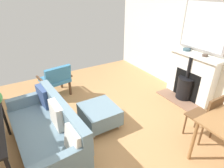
# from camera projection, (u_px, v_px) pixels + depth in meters

# --- Properties ---
(ground_plane) EXTENTS (5.37, 5.58, 0.01)m
(ground_plane) POSITION_uv_depth(u_px,v_px,m) (90.00, 130.00, 3.50)
(ground_plane) COLOR #A87A4C
(wall_left) EXTENTS (0.12, 5.58, 2.66)m
(wall_left) POSITION_uv_depth(u_px,v_px,m) (199.00, 40.00, 4.11)
(wall_left) COLOR silver
(wall_left) RESTS_ON ground
(fireplace) EXTENTS (0.62, 1.20, 1.09)m
(fireplace) POSITION_uv_depth(u_px,v_px,m) (189.00, 79.00, 4.30)
(fireplace) COLOR brown
(fireplace) RESTS_ON ground
(mirror_over_mantel) EXTENTS (0.04, 1.06, 1.01)m
(mirror_over_mantel) POSITION_uv_depth(u_px,v_px,m) (205.00, 26.00, 3.82)
(mirror_over_mantel) COLOR gray
(mantel_bowl_near) EXTENTS (0.16, 0.16, 0.05)m
(mantel_bowl_near) POSITION_uv_depth(u_px,v_px,m) (187.00, 49.00, 4.22)
(mantel_bowl_near) COLOR #334C56
(mantel_bowl_near) RESTS_ON fireplace
(mantel_bowl_far) EXTENTS (0.11, 0.11, 0.05)m
(mantel_bowl_far) POSITION_uv_depth(u_px,v_px,m) (205.00, 55.00, 3.86)
(mantel_bowl_far) COLOR #47382D
(mantel_bowl_far) RESTS_ON fireplace
(sofa) EXTENTS (0.90, 1.83, 0.81)m
(sofa) POSITION_uv_depth(u_px,v_px,m) (48.00, 131.00, 2.95)
(sofa) COLOR #B2B2B7
(sofa) RESTS_ON ground
(ottoman) EXTENTS (0.64, 0.70, 0.39)m
(ottoman) POSITION_uv_depth(u_px,v_px,m) (99.00, 114.00, 3.54)
(ottoman) COLOR #B2B2B7
(ottoman) RESTS_ON ground
(armchair_accent) EXTENTS (0.75, 0.68, 0.80)m
(armchair_accent) POSITION_uv_depth(u_px,v_px,m) (56.00, 78.00, 4.38)
(armchair_accent) COLOR #4C3321
(armchair_accent) RESTS_ON ground
(dining_chair_near_fireplace) EXTENTS (0.40, 0.40, 0.87)m
(dining_chair_near_fireplace) POSITION_uv_depth(u_px,v_px,m) (207.00, 115.00, 3.06)
(dining_chair_near_fireplace) COLOR brown
(dining_chair_near_fireplace) RESTS_ON ground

